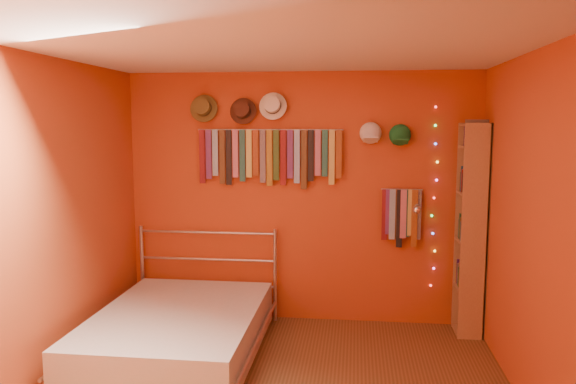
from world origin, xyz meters
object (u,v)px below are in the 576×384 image
at_px(tie_rack, 269,154).
at_px(reading_lamp, 416,209).
at_px(bookshelf, 475,229).
at_px(bed, 178,332).

height_order(tie_rack, reading_lamp, tie_rack).
bearing_deg(tie_rack, bookshelf, -4.50).
height_order(tie_rack, bed, tie_rack).
bearing_deg(bed, tie_rack, 58.38).
height_order(reading_lamp, bed, reading_lamp).
height_order(bookshelf, bed, bookshelf).
bearing_deg(bookshelf, reading_lamp, -176.14).
distance_m(reading_lamp, bookshelf, 0.58).
relative_size(reading_lamp, bookshelf, 0.17).
xyz_separation_m(reading_lamp, bed, (-2.06, -0.83, -0.98)).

